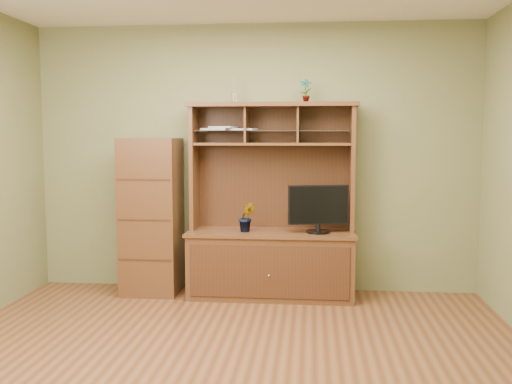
# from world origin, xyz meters

# --- Properties ---
(room) EXTENTS (4.54, 4.04, 2.74)m
(room) POSITION_xyz_m (0.00, 0.00, 1.35)
(room) COLOR #532D17
(room) RESTS_ON ground
(media_hutch) EXTENTS (1.66, 0.61, 1.90)m
(media_hutch) POSITION_xyz_m (0.20, 1.73, 0.52)
(media_hutch) COLOR #4A2515
(media_hutch) RESTS_ON room
(monitor) EXTENTS (0.58, 0.22, 0.46)m
(monitor) POSITION_xyz_m (0.65, 1.65, 0.89)
(monitor) COLOR black
(monitor) RESTS_ON media_hutch
(orchid_plant) EXTENTS (0.18, 0.15, 0.29)m
(orchid_plant) POSITION_xyz_m (-0.04, 1.65, 0.80)
(orchid_plant) COLOR #3A6021
(orchid_plant) RESTS_ON media_hutch
(top_plant) EXTENTS (0.13, 0.09, 0.23)m
(top_plant) POSITION_xyz_m (0.52, 1.80, 2.02)
(top_plant) COLOR #2C6423
(top_plant) RESTS_ON media_hutch
(reed_diffuser) EXTENTS (0.05, 0.05, 0.27)m
(reed_diffuser) POSITION_xyz_m (-0.18, 1.81, 2.01)
(reed_diffuser) COLOR silver
(reed_diffuser) RESTS_ON media_hutch
(magazines) EXTENTS (0.56, 0.25, 0.04)m
(magazines) POSITION_xyz_m (-0.25, 1.80, 1.65)
(magazines) COLOR #B2B2B7
(magazines) RESTS_ON media_hutch
(side_cabinet) EXTENTS (0.56, 0.51, 1.56)m
(side_cabinet) POSITION_xyz_m (-1.01, 1.73, 0.78)
(side_cabinet) COLOR #4A2515
(side_cabinet) RESTS_ON room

